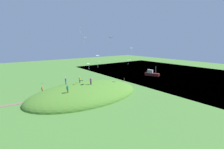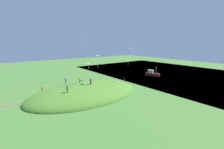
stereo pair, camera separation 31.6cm
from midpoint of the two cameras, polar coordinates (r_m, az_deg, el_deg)
ground_plane at (r=47.09m, az=0.70°, el=-3.77°), size 160.00×160.00×0.00m
lake_water at (r=69.92m, az=21.28°, el=0.37°), size 50.11×80.00×0.40m
grass_hill at (r=38.98m, az=-9.33°, el=-7.25°), size 27.68×17.17×5.32m
dirt_path at (r=38.64m, az=-32.82°, el=-9.17°), size 13.12×2.75×0.04m
boat_on_lake at (r=61.56m, az=14.52°, el=0.28°), size 3.24×5.56×3.92m
person_on_hilltop at (r=37.55m, az=-7.52°, el=-2.08°), size 0.53×0.53×1.68m
person_walking_path at (r=42.96m, az=-23.85°, el=-4.75°), size 0.42×0.42×1.78m
person_near_shore at (r=33.61m, az=-15.72°, el=-4.73°), size 0.52×0.52×1.60m
person_watching_kites at (r=40.29m, az=-16.29°, el=-1.94°), size 0.39×0.39×1.74m
person_with_child at (r=40.03m, az=-11.48°, el=-1.52°), size 0.51×0.51×1.61m
kite_0 at (r=37.71m, az=-8.41°, el=3.81°), size 0.62×0.73×1.43m
kite_1 at (r=52.57m, az=-0.01°, el=13.31°), size 1.36×1.26×1.73m
kite_2 at (r=48.78m, az=-5.05°, el=6.83°), size 0.87×0.63×1.33m
kite_3 at (r=47.23m, az=7.36°, el=9.41°), size 1.00×0.74×1.73m
kite_4 at (r=37.18m, az=-5.02°, el=4.44°), size 1.40×1.24×1.46m
kite_5 at (r=50.64m, az=-11.36°, el=16.18°), size 0.76×0.79×2.17m
kite_6 at (r=42.07m, az=6.48°, el=5.29°), size 1.17×1.07×1.30m
kite_7 at (r=43.34m, az=-9.62°, el=12.84°), size 0.70×0.50×1.83m
mooring_post at (r=51.38m, az=4.71°, el=-1.87°), size 0.14×0.14×1.08m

